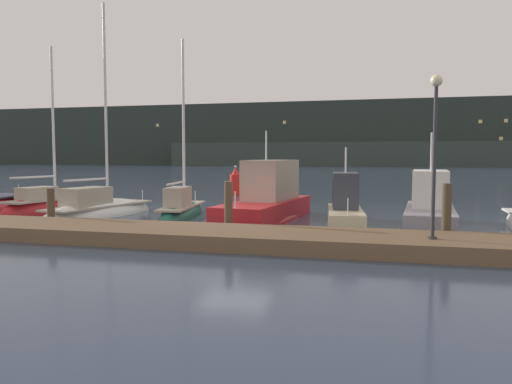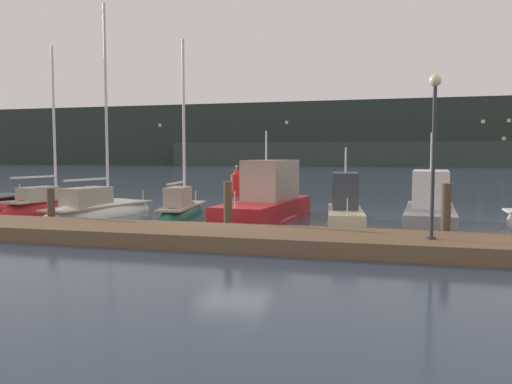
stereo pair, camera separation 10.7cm
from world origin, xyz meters
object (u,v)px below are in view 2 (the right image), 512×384
Objects in this scene: motorboat_berth_5 at (266,207)px; dock_lamppost at (434,131)px; sailboat_berth_2 at (49,210)px; sailboat_berth_4 at (182,213)px; motorboat_berth_7 at (430,217)px; motorboat_berth_6 at (345,216)px; channel_buoy at (237,184)px; sailboat_berth_3 at (99,213)px.

motorboat_berth_5 is 1.73× the size of dock_lamppost.
dock_lamppost is at bearing -20.49° from sailboat_berth_2.
motorboat_berth_7 is at bearing -3.63° from sailboat_berth_4.
sailboat_berth_4 is 1.93× the size of dock_lamppost.
motorboat_berth_5 is at bearing 165.40° from motorboat_berth_6.
sailboat_berth_4 is (6.84, -0.03, 0.05)m from sailboat_berth_2.
sailboat_berth_2 is 1.98× the size of dock_lamppost.
motorboat_berth_7 is 1.45× the size of dock_lamppost.
channel_buoy is (5.67, 12.13, 0.65)m from sailboat_berth_2.
channel_buoy is (2.48, 12.91, 0.63)m from sailboat_berth_3.
motorboat_berth_6 is 15.48m from channel_buoy.
sailboat_berth_4 is (3.65, 0.75, 0.03)m from sailboat_berth_3.
dock_lamppost is (-0.40, -5.58, 2.98)m from motorboat_berth_7.
sailboat_berth_2 is 18.18m from dock_lamppost.
sailboat_berth_2 is at bearing -115.04° from channel_buoy.
motorboat_berth_5 is at bearing -67.59° from channel_buoy.
channel_buoy is (-1.17, 12.16, 0.60)m from sailboat_berth_4.
sailboat_berth_4 is at bearing -0.26° from sailboat_berth_2.
sailboat_berth_3 reaches higher than sailboat_berth_2.
motorboat_berth_6 is at bearing -3.66° from sailboat_berth_2.
sailboat_berth_3 is 7.54m from motorboat_berth_5.
channel_buoy is 0.46× the size of dock_lamppost.
sailboat_berth_2 is 1.14× the size of motorboat_berth_5.
dock_lamppost reaches higher than channel_buoy.
channel_buoy is (-5.01, 12.16, 0.24)m from motorboat_berth_5.
sailboat_berth_3 is 3.72m from sailboat_berth_4.
channel_buoy is at bearing 122.69° from motorboat_berth_6.
motorboat_berth_6 is 0.80× the size of motorboat_berth_7.
dock_lamppost is (13.57, -5.49, 3.22)m from sailboat_berth_3.
sailboat_berth_4 is at bearing 147.87° from dock_lamppost.
sailboat_berth_2 is 10.69m from motorboat_berth_5.
sailboat_berth_3 is 13.16m from channel_buoy.
dock_lamppost is (9.92, -6.23, 3.20)m from sailboat_berth_4.
motorboat_berth_7 is (3.13, 0.21, 0.02)m from motorboat_berth_6.
sailboat_berth_2 is 14.06m from motorboat_berth_6.
motorboat_berth_5 is at bearing 5.74° from sailboat_berth_3.
motorboat_berth_5 reaches higher than motorboat_berth_7.
sailboat_berth_2 is 0.85× the size of sailboat_berth_3.
motorboat_berth_6 is at bearing 116.96° from dock_lamppost.
dock_lamppost is at bearing -58.91° from channel_buoy.
motorboat_berth_7 reaches higher than channel_buoy.
sailboat_berth_4 is at bearing 11.55° from sailboat_berth_3.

